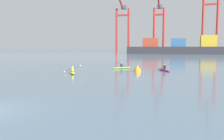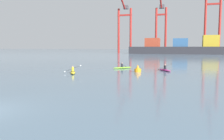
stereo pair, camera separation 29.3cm
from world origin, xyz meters
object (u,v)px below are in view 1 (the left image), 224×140
channel_buoy (137,69)px  container_barge (179,48)px  gantry_crane_west (122,22)px  gantry_crane_west_mid (159,23)px  kayak_lime (122,67)px  kayak_magenta (164,70)px  kayak_yellow (73,72)px  gantry_crane_east_mid (210,16)px

channel_buoy → container_barge: bearing=87.6°
gantry_crane_west → gantry_crane_west_mid: (19.66, 5.51, -0.39)m
channel_buoy → gantry_crane_west: bearing=105.7°
gantry_crane_west → kayak_lime: bearing=-75.5°
gantry_crane_west_mid → kayak_magenta: bearing=-83.7°
gantry_crane_west → gantry_crane_west_mid: size_ratio=1.00×
container_barge → channel_buoy: bearing=-92.4°
container_barge → gantry_crane_west: (-31.00, 8.60, 14.47)m
kayak_yellow → kayak_magenta: 12.73m
gantry_crane_east_mid → channel_buoy: 104.62m
gantry_crane_east_mid → kayak_yellow: bearing=-104.1°
container_barge → gantry_crane_west: 35.28m
gantry_crane_east_mid → kayak_lime: gantry_crane_east_mid is taller
container_barge → kayak_magenta: size_ratio=15.41×
container_barge → gantry_crane_west_mid: gantry_crane_west_mid is taller
kayak_magenta → channel_buoy: bearing=-142.4°
kayak_yellow → gantry_crane_west: bearing=101.0°
channel_buoy → kayak_lime: (-3.28, 4.31, -0.19)m
gantry_crane_west → kayak_magenta: bearing=-72.0°
container_barge → gantry_crane_east_mid: (15.04, 12.85, 16.70)m
gantry_crane_east_mid → kayak_magenta: (-15.44, -98.55, -19.42)m
channel_buoy → kayak_magenta: kayak_magenta is taller
container_barge → channel_buoy: size_ratio=49.44×
channel_buoy → kayak_yellow: size_ratio=0.31×
gantry_crane_east_mid → kayak_magenta: 101.62m
gantry_crane_west → kayak_lime: gantry_crane_west is taller
kayak_magenta → kayak_lime: bearing=165.1°
channel_buoy → gantry_crane_west_mid: bearing=94.3°
gantry_crane_east_mid → kayak_yellow: (-26.35, -105.10, -19.42)m
container_barge → kayak_lime: container_barge is taller
gantry_crane_east_mid → channel_buoy: (-18.76, -101.11, -19.23)m
kayak_magenta → container_barge: bearing=89.7°
kayak_lime → kayak_yellow: bearing=-117.5°
gantry_crane_west → gantry_crane_west_mid: gantry_crane_west is taller
gantry_crane_west_mid → kayak_yellow: size_ratio=10.48×
channel_buoy → kayak_magenta: size_ratio=0.31×
container_barge → gantry_crane_west_mid: size_ratio=1.44×
gantry_crane_west_mid → container_barge: bearing=-51.2°
kayak_lime → kayak_magenta: size_ratio=0.92×
gantry_crane_east_mid → kayak_yellow: gantry_crane_east_mid is taller
kayak_yellow → kayak_lime: bearing=62.5°
gantry_crane_west_mid → gantry_crane_east_mid: (26.38, -1.27, 2.61)m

